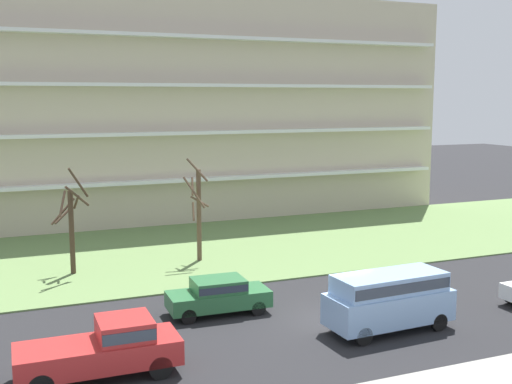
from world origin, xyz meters
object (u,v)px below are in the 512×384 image
tree_left (198,211)px  sedan_green_near_left (218,294)px  tree_far_left (71,224)px  pickup_red_center_right (106,347)px  van_blue_near_right (389,297)px

tree_left → sedan_green_near_left: tree_left is taller
tree_far_left → sedan_green_near_left: bearing=-59.7°
tree_far_left → tree_left: (6.97, 0.04, 0.22)m
tree_far_left → tree_left: tree_left is taller
tree_left → sedan_green_near_left: bearing=-101.8°
sedan_green_near_left → pickup_red_center_right: pickup_red_center_right is taller
van_blue_near_right → tree_left: bearing=103.4°
tree_far_left → van_blue_near_right: size_ratio=1.10×
pickup_red_center_right → van_blue_near_right: size_ratio=1.03×
sedan_green_near_left → pickup_red_center_right: 7.15m
tree_left → pickup_red_center_right: 15.36m
sedan_green_near_left → pickup_red_center_right: size_ratio=0.82×
tree_far_left → van_blue_near_right: tree_far_left is taller
sedan_green_near_left → van_blue_near_right: (5.69, -4.50, 0.52)m
sedan_green_near_left → van_blue_near_right: 7.28m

